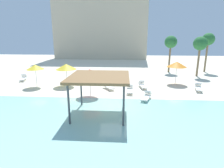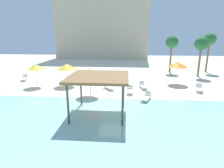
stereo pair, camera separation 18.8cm
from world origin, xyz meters
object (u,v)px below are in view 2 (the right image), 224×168
beach_umbrella_yellow_0 (36,67)px  lounge_chair_1 (108,86)px  beach_umbrella_red_4 (90,72)px  lounge_chair_0 (146,96)px  beach_umbrella_orange_3 (178,64)px  lounge_chair_2 (199,88)px  palm_tree_1 (201,44)px  lounge_chair_5 (24,78)px  beach_umbrella_yellow_2 (67,67)px  lounge_chair_4 (143,85)px  palm_tree_0 (210,40)px  lounge_chair_3 (130,90)px  shade_pavilion (99,78)px  palm_tree_2 (172,43)px

beach_umbrella_yellow_0 → lounge_chair_1: beach_umbrella_yellow_0 is taller
beach_umbrella_red_4 → lounge_chair_0: (5.36, -0.85, -2.00)m
beach_umbrella_orange_3 → lounge_chair_2: bearing=-58.6°
palm_tree_1 → beach_umbrella_yellow_0: bearing=-161.2°
lounge_chair_1 → palm_tree_1: palm_tree_1 is taller
lounge_chair_1 → beach_umbrella_yellow_0: bearing=-124.4°
lounge_chair_5 → palm_tree_1: (23.67, 4.16, 4.19)m
beach_umbrella_yellow_2 → lounge_chair_0: beach_umbrella_yellow_2 is taller
beach_umbrella_yellow_0 → beach_umbrella_red_4: bearing=-23.2°
lounge_chair_2 → lounge_chair_4: 5.92m
beach_umbrella_yellow_0 → lounge_chair_0: beach_umbrella_yellow_0 is taller
lounge_chair_0 → palm_tree_0: size_ratio=0.33×
lounge_chair_4 → palm_tree_1: palm_tree_1 is taller
beach_umbrella_red_4 → lounge_chair_5: (-9.91, 5.70, -2.00)m
lounge_chair_0 → lounge_chair_5: bearing=-94.1°
lounge_chair_0 → lounge_chair_4: bearing=-161.2°
lounge_chair_3 → lounge_chair_1: bearing=-115.7°
lounge_chair_3 → palm_tree_1: size_ratio=0.34×
lounge_chair_0 → palm_tree_1: palm_tree_1 is taller
shade_pavilion → lounge_chair_4: size_ratio=2.17×
beach_umbrella_yellow_2 → lounge_chair_4: 8.98m
palm_tree_1 → beach_umbrella_orange_3: bearing=-132.6°
shade_pavilion → lounge_chair_4: shade_pavilion is taller
lounge_chair_2 → lounge_chair_3: 7.47m
beach_umbrella_red_4 → palm_tree_2: (10.41, 12.75, 2.27)m
beach_umbrella_yellow_2 → beach_umbrella_red_4: 4.90m
lounge_chair_2 → lounge_chair_5: same height
lounge_chair_0 → palm_tree_0: 18.49m
lounge_chair_0 → beach_umbrella_red_4: bearing=-79.9°
palm_tree_1 → shade_pavilion: bearing=-130.8°
lounge_chair_5 → lounge_chair_3: bearing=55.1°
beach_umbrella_yellow_0 → palm_tree_2: bearing=29.9°
beach_umbrella_yellow_0 → palm_tree_2: size_ratio=0.45×
beach_umbrella_yellow_2 → beach_umbrella_orange_3: bearing=7.6°
shade_pavilion → lounge_chair_5: bearing=138.7°
lounge_chair_3 → lounge_chair_4: (1.49, 1.92, 0.00)m
beach_umbrella_orange_3 → palm_tree_0: palm_tree_0 is taller
beach_umbrella_orange_3 → palm_tree_0: bearing=50.3°
beach_umbrella_red_4 → lounge_chair_0: bearing=-9.0°
lounge_chair_4 → palm_tree_0: 15.61m
lounge_chair_3 → palm_tree_1: (9.87, 8.62, 4.19)m
shade_pavilion → beach_umbrella_yellow_2: (-4.89, 7.88, -0.53)m
lounge_chair_0 → lounge_chair_2: same height
lounge_chair_0 → palm_tree_2: palm_tree_2 is taller
palm_tree_1 → lounge_chair_5: bearing=-170.0°
lounge_chair_1 → palm_tree_0: 18.89m
lounge_chair_0 → lounge_chair_1: bearing=-111.7°
beach_umbrella_yellow_0 → beach_umbrella_yellow_2: 3.41m
beach_umbrella_red_4 → lounge_chair_3: 4.55m
beach_umbrella_yellow_0 → palm_tree_2: (17.15, 9.87, 2.33)m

